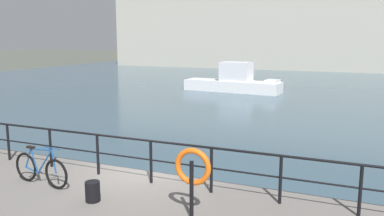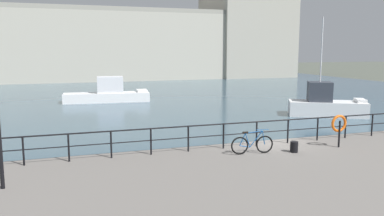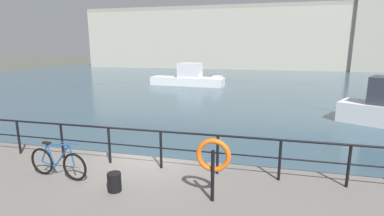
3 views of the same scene
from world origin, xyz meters
TOP-DOWN VIEW (x-y plane):
  - ground_plane at (0.00, 0.00)m, footprint 240.00×240.00m
  - water_basin at (0.00, 30.20)m, footprint 80.00×60.00m
  - harbor_building at (6.77, 53.67)m, footprint 64.33×14.82m
  - moored_blue_motorboat at (-4.63, 23.02)m, footprint 8.34×2.68m
  - quay_railing at (-0.90, -0.75)m, footprint 21.83×0.07m
  - parked_bicycle at (-1.70, -1.91)m, footprint 1.77×0.25m
  - mooring_bollard at (0.04, -2.22)m, footprint 0.32×0.32m
  - life_ring_stand at (2.31, -2.06)m, footprint 0.75×0.16m

SIDE VIEW (x-z plane):
  - ground_plane at x=0.00m, z-range 0.00..0.00m
  - water_basin at x=0.00m, z-range 0.00..0.01m
  - moored_blue_motorboat at x=-4.63m, z-range -0.39..2.09m
  - mooring_bollard at x=0.04m, z-range 0.95..1.39m
  - parked_bicycle at x=-1.70m, z-range 0.85..1.83m
  - quay_railing at x=-0.90m, z-range 1.15..2.23m
  - life_ring_stand at x=2.31m, z-range 1.23..2.63m
  - harbor_building at x=6.77m, z-range -2.14..14.83m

